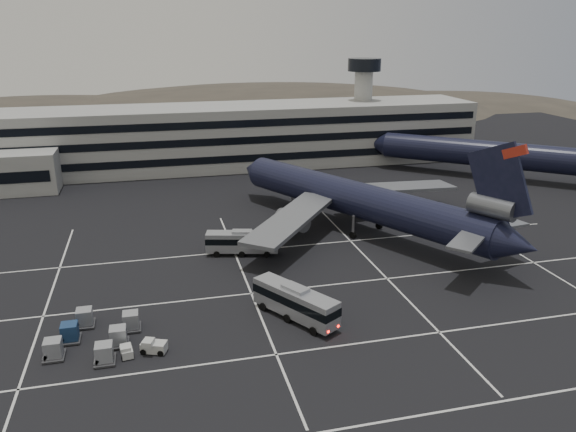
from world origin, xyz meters
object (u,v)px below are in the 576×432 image
at_px(trijet_main, 360,200).
at_px(tug_a, 127,351).
at_px(bus_far, 242,241).
at_px(uld_cluster, 94,335).
at_px(bus_near, 295,301).

relative_size(trijet_main, tug_a, 24.99).
height_order(bus_far, uld_cluster, bus_far).
distance_m(tug_a, uld_cluster, 4.75).
distance_m(trijet_main, bus_far, 20.68).
height_order(bus_near, uld_cluster, bus_near).
bearing_deg(bus_far, trijet_main, -61.45).
xyz_separation_m(tug_a, uld_cluster, (-3.33, 3.37, 0.41)).
bearing_deg(trijet_main, uld_cluster, -175.52).
bearing_deg(bus_far, uld_cluster, 151.03).
xyz_separation_m(trijet_main, bus_near, (-17.13, -25.11, -3.08)).
bearing_deg(uld_cluster, bus_near, -0.04).
bearing_deg(trijet_main, tug_a, -169.66).
distance_m(bus_near, uld_cluster, 21.59).
bearing_deg(bus_near, tug_a, 158.83).
bearing_deg(bus_near, trijet_main, 24.11).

